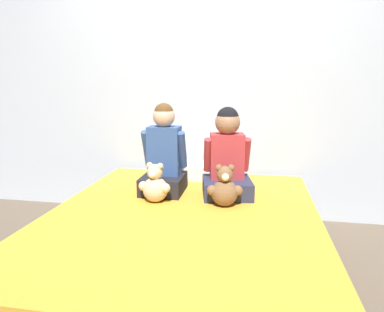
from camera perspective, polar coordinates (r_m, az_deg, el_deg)
The scene contains 8 objects.
ground_plane at distance 2.25m, azimuth -1.55°, elevation -19.48°, with size 14.00×14.00×0.00m, color brown.
wall_behind_bed at distance 3.00m, azimuth 2.78°, elevation 13.53°, with size 8.00×0.06×2.50m.
bed at distance 2.15m, azimuth -1.59°, elevation -14.76°, with size 1.61×1.93×0.42m.
child_on_left at distance 2.41m, azimuth -4.70°, elevation 0.00°, with size 0.31×0.32×0.62m.
child_on_right at distance 2.33m, azimuth 5.86°, elevation -0.44°, with size 0.37×0.36×0.60m.
teddy_bear_held_by_left_child at distance 2.23m, azimuth -6.16°, elevation -4.90°, with size 0.22×0.16×0.26m.
teddy_bear_held_by_right_child at distance 2.15m, azimuth 5.45°, elevation -5.43°, with size 0.22×0.17×0.27m.
pillow_at_headboard at distance 2.79m, azimuth 1.76°, elevation -2.48°, with size 0.56×0.28×0.11m.
Camera 1 is at (0.40, -1.87, 1.18)m, focal length 32.00 mm.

